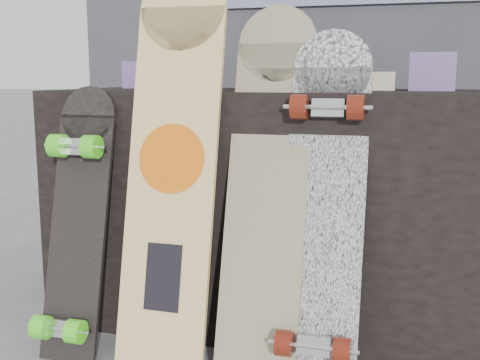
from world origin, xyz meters
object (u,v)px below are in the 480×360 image
(vendor_table, at_px, (294,208))
(skateboard_dark, at_px, (76,220))
(longboard_cascadia, at_px, (324,201))
(longboard_geisha, at_px, (173,153))
(longboard_celtic, at_px, (268,177))

(vendor_table, xyz_separation_m, skateboard_dark, (-0.59, -0.43, 0.02))
(vendor_table, distance_m, longboard_cascadia, 0.40)
(longboard_geisha, height_order, longboard_celtic, longboard_geisha)
(vendor_table, distance_m, longboard_geisha, 0.52)
(skateboard_dark, bearing_deg, longboard_cascadia, 5.63)
(longboard_geisha, distance_m, longboard_cascadia, 0.46)
(longboard_celtic, xyz_separation_m, skateboard_dark, (-0.57, -0.10, -0.15))
(longboard_geisha, height_order, longboard_cascadia, longboard_geisha)
(vendor_table, height_order, skateboard_dark, skateboard_dark)
(longboard_cascadia, bearing_deg, longboard_celtic, 170.93)
(vendor_table, relative_size, longboard_celtic, 1.51)
(longboard_celtic, bearing_deg, vendor_table, 87.75)
(vendor_table, bearing_deg, skateboard_dark, -144.00)
(longboard_geisha, bearing_deg, longboard_celtic, 7.93)
(vendor_table, bearing_deg, longboard_cascadia, -66.32)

